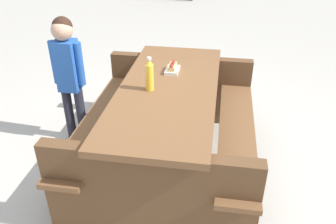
{
  "coord_description": "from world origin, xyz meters",
  "views": [
    {
      "loc": [
        -2.42,
        0.08,
        1.96
      ],
      "look_at": [
        0.0,
        0.0,
        0.52
      ],
      "focal_mm": 37.06,
      "sensor_mm": 36.0,
      "label": 1
    }
  ],
  "objects_px": {
    "soda_bottle": "(150,75)",
    "child_in_coat": "(68,66)",
    "hotdog_tray": "(172,68)",
    "picnic_table": "(168,120)"
  },
  "relations": [
    {
      "from": "picnic_table",
      "to": "soda_bottle",
      "type": "xyz_separation_m",
      "value": [
        -0.04,
        0.14,
        0.43
      ]
    },
    {
      "from": "soda_bottle",
      "to": "child_in_coat",
      "type": "height_order",
      "value": "child_in_coat"
    },
    {
      "from": "picnic_table",
      "to": "child_in_coat",
      "type": "distance_m",
      "value": 1.01
    },
    {
      "from": "picnic_table",
      "to": "hotdog_tray",
      "type": "height_order",
      "value": "hotdog_tray"
    },
    {
      "from": "hotdog_tray",
      "to": "child_in_coat",
      "type": "distance_m",
      "value": 0.92
    },
    {
      "from": "soda_bottle",
      "to": "child_in_coat",
      "type": "bearing_deg",
      "value": 57.64
    },
    {
      "from": "picnic_table",
      "to": "child_in_coat",
      "type": "relative_size",
      "value": 1.71
    },
    {
      "from": "child_in_coat",
      "to": "soda_bottle",
      "type": "bearing_deg",
      "value": -122.36
    },
    {
      "from": "hotdog_tray",
      "to": "soda_bottle",
      "type": "bearing_deg",
      "value": 150.51
    },
    {
      "from": "soda_bottle",
      "to": "hotdog_tray",
      "type": "height_order",
      "value": "soda_bottle"
    }
  ]
}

